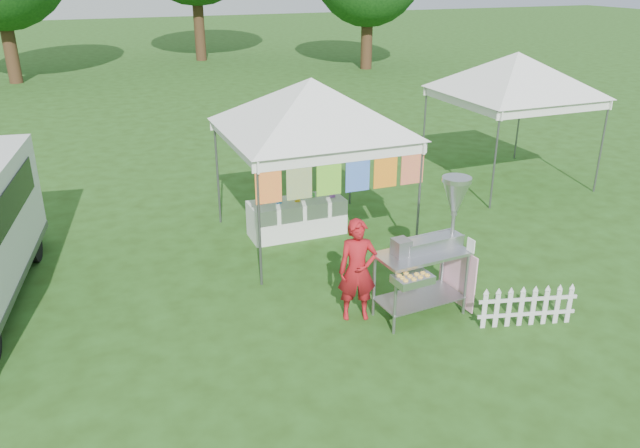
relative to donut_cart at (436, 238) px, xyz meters
name	(u,v)px	position (x,y,z in m)	size (l,w,h in m)	color
ground	(401,331)	(-0.68, -0.34, -1.20)	(120.00, 120.00, 0.00)	#254313
canopy_main	(311,78)	(-0.68, 3.16, 1.79)	(4.24, 4.24, 3.45)	#59595E
canopy_right	(518,52)	(4.82, 4.66, 1.80)	(4.24, 4.24, 3.45)	#59595E
donut_cart	(436,238)	(0.00, 0.00, 0.00)	(1.45, 1.10, 2.03)	gray
vendor	(357,270)	(-1.10, 0.26, -0.43)	(0.56, 0.37, 1.53)	maroon
picket_fence	(527,307)	(1.05, -0.84, -0.91)	(1.40, 0.39, 0.56)	silver
display_table	(297,217)	(-0.87, 3.46, -0.86)	(1.80, 0.70, 0.68)	white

